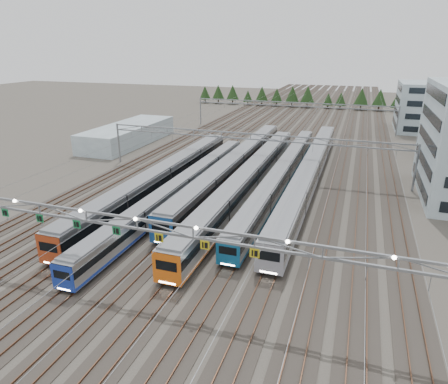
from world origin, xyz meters
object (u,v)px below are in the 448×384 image
(train_b, at_px, (182,188))
(depot_bldg_north, at_px, (440,108))
(train_c, at_px, (236,164))
(gantry_near, at_px, (136,226))
(train_a, at_px, (162,178))
(train_e, at_px, (282,173))
(train_f, at_px, (310,171))
(gantry_mid, at_px, (250,141))
(west_shed, at_px, (129,134))
(train_d, at_px, (249,178))
(gantry_far, at_px, (292,107))

(train_b, height_order, depot_bldg_north, depot_bldg_north)
(train_c, height_order, gantry_near, gantry_near)
(depot_bldg_north, bearing_deg, train_a, -125.92)
(train_c, xyz_separation_m, train_e, (9.00, -1.86, -0.28))
(train_a, height_order, train_c, train_a)
(train_e, relative_size, gantry_near, 1.07)
(train_a, bearing_deg, train_f, 28.22)
(train_e, distance_m, gantry_mid, 8.83)
(gantry_mid, height_order, west_shed, gantry_mid)
(gantry_mid, distance_m, west_shed, 38.73)
(train_d, height_order, depot_bldg_north, depot_bldg_north)
(train_d, distance_m, train_e, 6.90)
(train_c, bearing_deg, west_shed, 152.44)
(train_a, xyz_separation_m, west_shed, (-24.03, 28.92, -0.02))
(train_a, bearing_deg, train_b, -26.80)
(train_a, bearing_deg, train_e, 28.62)
(train_c, xyz_separation_m, west_shed, (-33.03, 17.23, -0.02))
(gantry_mid, xyz_separation_m, west_shed, (-35.28, 15.46, -4.11))
(gantry_near, distance_m, west_shed, 65.98)
(train_a, bearing_deg, train_c, 52.39)
(gantry_mid, height_order, depot_bldg_north, depot_bldg_north)
(train_b, relative_size, gantry_near, 0.97)
(train_d, distance_m, west_shed, 44.72)
(train_c, relative_size, gantry_near, 1.06)
(train_a, xyz_separation_m, train_f, (22.50, 12.07, -0.04))
(train_a, distance_m, gantry_far, 59.67)
(train_c, height_order, depot_bldg_north, depot_bldg_north)
(train_f, relative_size, gantry_near, 1.16)
(train_e, xyz_separation_m, depot_bldg_north, (32.38, 59.72, 4.66))
(west_shed, bearing_deg, train_e, -24.44)
(train_f, relative_size, gantry_far, 1.16)
(train_f, xyz_separation_m, west_shed, (-46.53, 16.84, 0.02))
(train_d, bearing_deg, train_b, -142.65)
(train_b, relative_size, depot_bldg_north, 2.50)
(train_e, bearing_deg, train_b, -138.14)
(train_d, relative_size, gantry_mid, 1.07)
(train_b, height_order, west_shed, west_shed)
(gantry_mid, height_order, gantry_far, same)
(train_d, xyz_separation_m, gantry_near, (-2.30, -31.26, 4.82))
(train_a, relative_size, train_b, 0.96)
(train_d, relative_size, train_e, 1.00)
(train_d, relative_size, gantry_near, 1.07)
(gantry_mid, relative_size, west_shed, 1.88)
(train_c, height_order, train_f, train_c)
(train_a, relative_size, train_c, 0.88)
(train_d, relative_size, depot_bldg_north, 2.75)
(train_f, bearing_deg, gantry_far, 103.63)
(train_a, height_order, gantry_far, gantry_far)
(train_d, distance_m, gantry_near, 31.71)
(train_e, distance_m, west_shed, 46.16)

